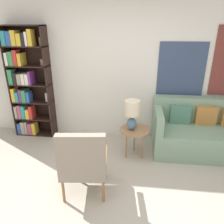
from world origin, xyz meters
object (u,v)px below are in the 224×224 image
Objects in this scene: armchair at (83,161)px; couch at (205,133)px; bookshelf at (26,83)px; table_lamp at (132,112)px; side_table at (135,132)px.

couch is at bearing 35.68° from armchair.
couch is (1.89, 1.36, -0.20)m from armchair.
bookshelf is 2.18m from table_lamp.
couch is (3.38, -0.26, -0.73)m from bookshelf.
armchair is 0.54× the size of couch.
side_table is (0.64, 1.02, -0.09)m from armchair.
couch is at bearing 14.87° from table_lamp.
side_table is at bearing 58.01° from armchair.
armchair is at bearing -121.99° from side_table.
bookshelf is 4.21× the size of table_lamp.
table_lamp is (-1.31, -0.35, 0.48)m from couch.
side_table is at bearing -165.05° from couch.
bookshelf reaches higher than table_lamp.
table_lamp is at bearing -166.94° from side_table.
armchair is 1.21m from side_table.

